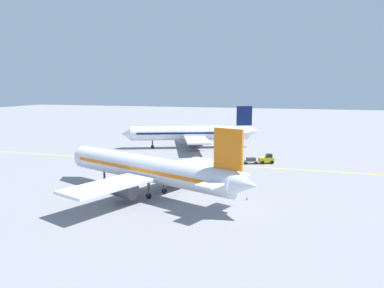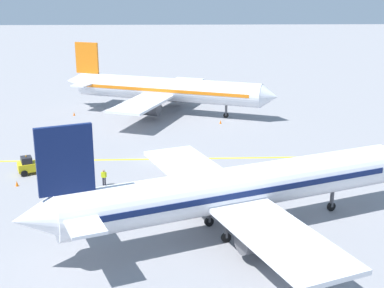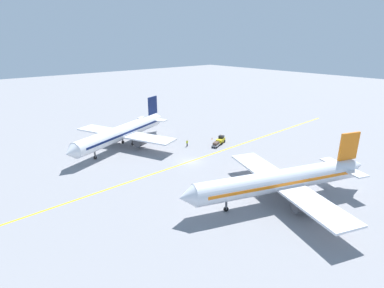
# 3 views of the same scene
# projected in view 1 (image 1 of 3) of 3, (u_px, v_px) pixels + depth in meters

# --- Properties ---
(ground_plane) EXTENTS (400.00, 400.00, 0.00)m
(ground_plane) POSITION_uv_depth(u_px,v_px,m) (193.00, 163.00, 76.45)
(ground_plane) COLOR gray
(apron_yellow_centreline) EXTENTS (2.00, 119.99, 0.01)m
(apron_yellow_centreline) POSITION_uv_depth(u_px,v_px,m) (193.00, 163.00, 76.45)
(apron_yellow_centreline) COLOR yellow
(apron_yellow_centreline) RESTS_ON ground
(airplane_at_gate) EXTENTS (28.02, 34.24, 10.60)m
(airplane_at_gate) POSITION_uv_depth(u_px,v_px,m) (149.00, 169.00, 54.05)
(airplane_at_gate) COLOR silver
(airplane_at_gate) RESTS_ON ground
(airplane_adjacent_stand) EXTENTS (27.92, 34.05, 10.60)m
(airplane_adjacent_stand) POSITION_uv_depth(u_px,v_px,m) (192.00, 133.00, 95.61)
(airplane_adjacent_stand) COLOR white
(airplane_adjacent_stand) RESTS_ON ground
(baggage_tug_white) EXTENTS (2.64, 3.35, 2.11)m
(baggage_tug_white) POSITION_uv_depth(u_px,v_px,m) (267.00, 159.00, 76.27)
(baggage_tug_white) COLOR gold
(baggage_tug_white) RESTS_ON ground
(baggage_cart_trailing) EXTENTS (2.29, 2.94, 1.24)m
(baggage_cart_trailing) POSITION_uv_depth(u_px,v_px,m) (251.00, 160.00, 75.98)
(baggage_cart_trailing) COLOR gray
(baggage_cart_trailing) RESTS_ON ground
(ground_crew_worker) EXTENTS (0.24, 0.58, 1.68)m
(ground_crew_worker) POSITION_uv_depth(u_px,v_px,m) (230.00, 154.00, 82.32)
(ground_crew_worker) COLOR #23232D
(ground_crew_worker) RESTS_ON ground
(traffic_cone_near_nose) EXTENTS (0.32, 0.32, 0.55)m
(traffic_cone_near_nose) POSITION_uv_depth(u_px,v_px,m) (121.00, 177.00, 63.59)
(traffic_cone_near_nose) COLOR orange
(traffic_cone_near_nose) RESTS_ON ground
(traffic_cone_mid_apron) EXTENTS (0.32, 0.32, 0.55)m
(traffic_cone_mid_apron) POSITION_uv_depth(u_px,v_px,m) (271.00, 159.00, 79.77)
(traffic_cone_mid_apron) COLOR orange
(traffic_cone_mid_apron) RESTS_ON ground
(traffic_cone_by_wingtip) EXTENTS (0.32, 0.32, 0.55)m
(traffic_cone_by_wingtip) POSITION_uv_depth(u_px,v_px,m) (247.00, 198.00, 51.76)
(traffic_cone_by_wingtip) COLOR orange
(traffic_cone_by_wingtip) RESTS_ON ground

